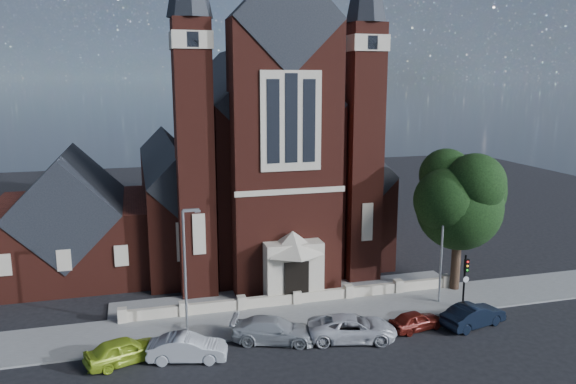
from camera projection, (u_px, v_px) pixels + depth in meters
name	position (u px, v px, depth m)	size (l,w,h in m)	color
ground	(269.00, 267.00, 48.35)	(120.00, 120.00, 0.00)	black
pavement_strip	(305.00, 315.00, 38.43)	(60.00, 5.00, 0.12)	slate
forecourt_paving	(289.00, 294.00, 42.21)	(26.00, 3.00, 0.14)	slate
forecourt_wall	(296.00, 304.00, 40.32)	(24.00, 0.40, 0.90)	#BFB398
church	(249.00, 160.00, 54.22)	(20.01, 34.90, 29.20)	#4F1D15
parish_hall	(71.00, 226.00, 46.21)	(12.00, 12.20, 10.24)	#4F1D15
street_tree	(463.00, 202.00, 41.47)	(6.40, 6.60, 10.70)	black
street_lamp_left	(186.00, 264.00, 34.98)	(1.16, 0.22, 8.09)	gray
street_lamp_right	(443.00, 242.00, 39.67)	(1.16, 0.22, 8.09)	gray
traffic_signal	(465.00, 275.00, 38.82)	(0.28, 0.42, 4.00)	black
car_lime_van	(124.00, 350.00, 31.92)	(1.77, 4.39, 1.50)	#9FBD25
car_silver_a	(187.00, 348.00, 32.20)	(1.58, 4.52, 1.49)	#AFB3B7
car_silver_b	(274.00, 330.00, 34.46)	(2.13, 5.24, 1.52)	#A2A7AA
car_white_suv	(352.00, 328.00, 34.76)	(2.55, 5.53, 1.54)	silver
car_dark_red	(416.00, 321.00, 36.14)	(1.47, 3.66, 1.25)	#601710
car_navy	(473.00, 315.00, 36.62)	(1.60, 4.58, 1.51)	black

